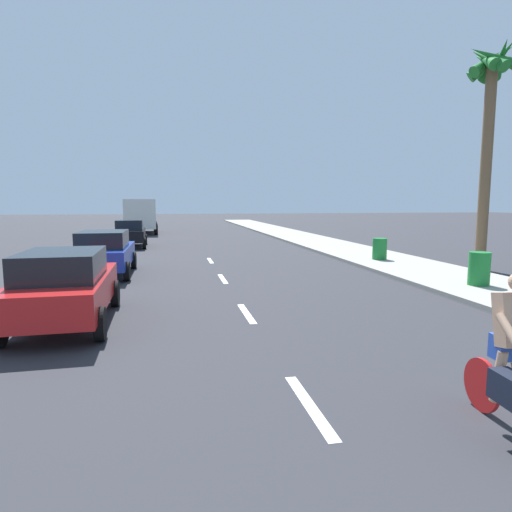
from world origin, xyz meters
name	(u,v)px	position (x,y,z in m)	size (l,w,h in m)	color
ground_plane	(212,264)	(0.00, 20.00, 0.00)	(160.00, 160.00, 0.00)	#2D2D33
sidewalk_strip	(357,253)	(7.38, 22.00, 0.07)	(3.60, 80.00, 0.14)	#9E998E
lane_stripe_2	(309,405)	(0.00, 6.93, 0.00)	(0.16, 1.80, 0.01)	white
lane_stripe_3	(246,313)	(0.00, 11.60, 0.00)	(0.16, 1.80, 0.01)	white
lane_stripe_4	(223,279)	(0.00, 16.26, 0.00)	(0.16, 1.80, 0.01)	white
lane_stripe_5	(210,261)	(0.00, 20.94, 0.00)	(0.16, 1.80, 0.01)	white
parked_car_red	(64,285)	(-3.90, 11.48, 0.84)	(1.98, 4.13, 1.57)	red
parked_car_blue	(104,252)	(-4.00, 17.83, 0.84)	(1.94, 4.16, 1.57)	#1E389E
parked_car_black	(130,233)	(-3.99, 27.74, 0.83)	(1.92, 3.94, 1.57)	black
delivery_truck	(140,215)	(-4.12, 38.88, 1.50)	(2.90, 6.34, 2.80)	#23478C
palm_tree_mid	(490,97)	(9.84, 16.30, 6.35)	(1.91, 1.94, 8.36)	brown
trash_bin_near	(479,269)	(7.18, 13.00, 0.63)	(0.60, 0.60, 0.98)	#19722D
trash_bin_far	(380,249)	(7.05, 18.94, 0.59)	(0.60, 0.60, 0.90)	#19722D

